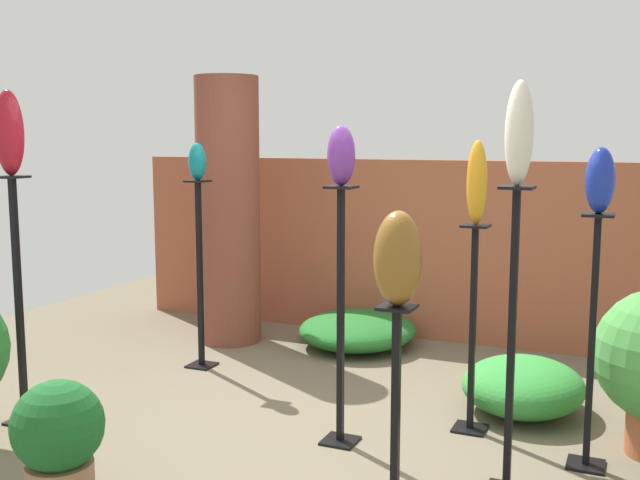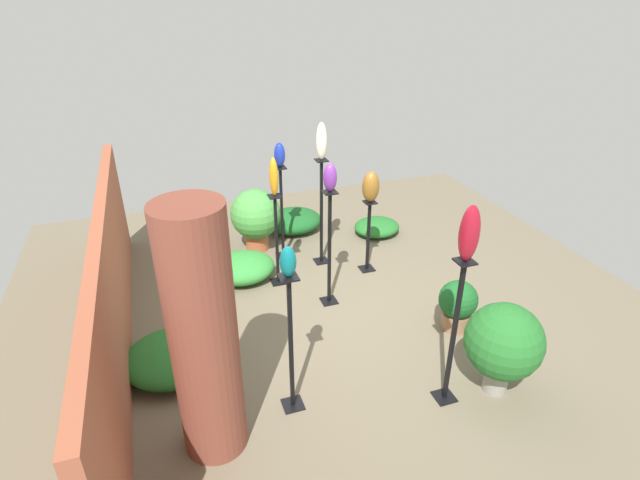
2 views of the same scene
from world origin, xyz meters
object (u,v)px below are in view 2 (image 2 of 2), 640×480
at_px(potted_plant_near_pillar, 256,216).
at_px(art_vase_ivory, 321,141).
at_px(brick_pillar, 204,338).
at_px(potted_plant_walkway_edge, 504,343).
at_px(pedestal_cobalt, 282,217).
at_px(art_vase_ruby, 469,234).
at_px(art_vase_teal, 288,262).
at_px(pedestal_ivory, 321,217).
at_px(pedestal_ruby, 453,339).
at_px(pedestal_bronze, 368,240).
at_px(art_vase_cobalt, 280,155).
at_px(potted_plant_mid_left, 458,303).
at_px(pedestal_amber, 277,244).
at_px(art_vase_amber, 274,177).
at_px(art_vase_violet, 330,178).
at_px(pedestal_violet, 330,253).
at_px(art_vase_bronze, 371,187).
at_px(pedestal_teal, 291,350).

bearing_deg(potted_plant_near_pillar, art_vase_ivory, -131.45).
bearing_deg(brick_pillar, potted_plant_walkway_edge, -95.53).
xyz_separation_m(pedestal_cobalt, art_vase_ruby, (-3.30, -0.75, 1.17)).
xyz_separation_m(art_vase_ruby, art_vase_teal, (0.39, 1.45, -0.21)).
bearing_deg(pedestal_cobalt, pedestal_ivory, -125.71).
bearing_deg(pedestal_ruby, pedestal_bronze, -6.19).
bearing_deg(art_vase_ruby, pedestal_cobalt, 12.82).
bearing_deg(art_vase_cobalt, art_vase_ruby, -167.18).
relative_size(art_vase_ivory, potted_plant_mid_left, 0.81).
height_order(pedestal_ivory, pedestal_bronze, pedestal_ivory).
bearing_deg(art_vase_ruby, pedestal_bronze, -6.19).
relative_size(art_vase_cobalt, art_vase_ruby, 0.67).
xyz_separation_m(pedestal_amber, art_vase_amber, (0.00, 0.00, 0.94)).
bearing_deg(art_vase_teal, pedestal_bronze, -38.72).
bearing_deg(potted_plant_mid_left, art_vase_ruby, 143.00).
height_order(art_vase_amber, art_vase_violet, art_vase_violet).
height_order(pedestal_amber, pedestal_violet, pedestal_violet).
bearing_deg(brick_pillar, art_vase_violet, -44.26).
xyz_separation_m(art_vase_ivory, potted_plant_mid_left, (-2.00, -0.99, -1.47)).
height_order(art_vase_ruby, potted_plant_mid_left, art_vase_ruby).
distance_m(art_vase_cobalt, art_vase_ruby, 3.40).
xyz_separation_m(pedestal_ruby, pedestal_ivory, (2.96, 0.27, -0.00)).
relative_size(art_vase_bronze, potted_plant_walkway_edge, 0.43).
bearing_deg(art_vase_ruby, pedestal_ruby, 0.00).
bearing_deg(art_vase_bronze, pedestal_bronze, 180.00).
height_order(pedestal_cobalt, pedestal_ivory, pedestal_ivory).
height_order(art_vase_teal, potted_plant_walkway_edge, art_vase_teal).
distance_m(pedestal_cobalt, art_vase_cobalt, 0.92).
xyz_separation_m(pedestal_violet, art_vase_ruby, (-1.94, -0.51, 1.11)).
bearing_deg(art_vase_bronze, pedestal_ivory, 52.24).
relative_size(art_vase_teal, potted_plant_walkway_edge, 0.29).
relative_size(art_vase_ivory, art_vase_bronze, 1.18).
xyz_separation_m(pedestal_amber, potted_plant_walkway_edge, (-2.67, -1.55, 0.00)).
xyz_separation_m(pedestal_cobalt, art_vase_bronze, (-0.77, -1.03, 0.62)).
bearing_deg(pedestal_bronze, pedestal_violet, 127.00).
relative_size(pedestal_amber, art_vase_bronze, 3.00).
relative_size(pedestal_ruby, art_vase_violet, 4.60).
xyz_separation_m(potted_plant_near_pillar, potted_plant_walkway_edge, (-3.72, -1.61, 0.04)).
bearing_deg(art_vase_cobalt, brick_pillar, 154.88).
bearing_deg(art_vase_violet, pedestal_ruby, -165.32).
distance_m(pedestal_ruby, art_vase_violet, 2.23).
bearing_deg(pedestal_bronze, art_vase_ruby, 173.81).
bearing_deg(brick_pillar, art_vase_teal, -76.39).
bearing_deg(pedestal_ruby, pedestal_teal, 74.98).
relative_size(art_vase_ruby, art_vase_bronze, 1.21).
distance_m(pedestal_amber, pedestal_bronze, 1.29).
distance_m(pedestal_ruby, potted_plant_near_pillar, 3.82).
xyz_separation_m(brick_pillar, pedestal_ivory, (2.75, -1.94, -0.43)).
height_order(pedestal_ivory, potted_plant_near_pillar, pedestal_ivory).
distance_m(pedestal_ruby, art_vase_ivory, 3.16).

